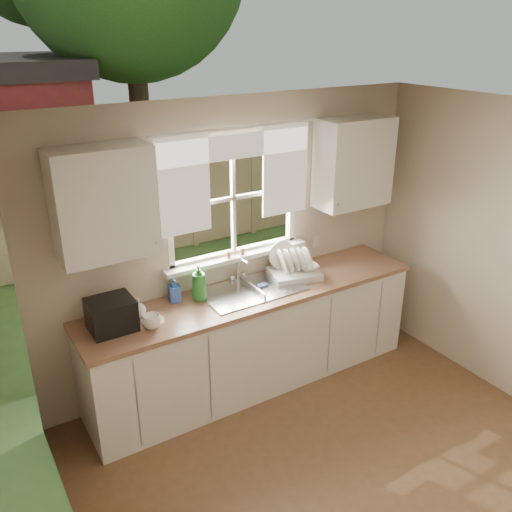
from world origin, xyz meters
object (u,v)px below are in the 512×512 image
soap_bottle_a (199,282)px  black_appliance (111,315)px  dish_rack (294,269)px  cup (152,322)px

soap_bottle_a → black_appliance: size_ratio=0.97×
dish_rack → black_appliance: bearing=-178.9°
soap_bottle_a → black_appliance: 0.77m
dish_rack → cup: bearing=-173.0°
cup → black_appliance: black_appliance is taller
cup → soap_bottle_a: bearing=37.3°
dish_rack → cup: dish_rack is taller
soap_bottle_a → black_appliance: (-0.76, -0.08, -0.04)m
cup → black_appliance: 0.30m
dish_rack → cup: (-1.42, -0.17, -0.02)m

